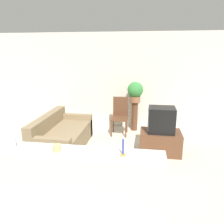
{
  "coord_description": "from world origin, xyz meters",
  "views": [
    {
      "loc": [
        1.05,
        -2.84,
        2.18
      ],
      "look_at": [
        0.35,
        1.88,
        0.85
      ],
      "focal_mm": 35.0,
      "sensor_mm": 36.0,
      "label": 1
    }
  ],
  "objects_px": {
    "television": "(161,120)",
    "decorative_bowl": "(8,144)",
    "potted_plant": "(135,91)",
    "couch": "(62,136)",
    "wooden_chair": "(120,114)"
  },
  "relations": [
    {
      "from": "couch",
      "to": "wooden_chair",
      "type": "relative_size",
      "value": 1.81
    },
    {
      "from": "wooden_chair",
      "to": "potted_plant",
      "type": "distance_m",
      "value": 0.77
    },
    {
      "from": "television",
      "to": "decorative_bowl",
      "type": "relative_size",
      "value": 2.77
    },
    {
      "from": "television",
      "to": "potted_plant",
      "type": "height_order",
      "value": "potted_plant"
    },
    {
      "from": "wooden_chair",
      "to": "decorative_bowl",
      "type": "height_order",
      "value": "decorative_bowl"
    },
    {
      "from": "wooden_chair",
      "to": "potted_plant",
      "type": "xyz_separation_m",
      "value": [
        0.38,
        0.34,
        0.58
      ]
    },
    {
      "from": "potted_plant",
      "to": "decorative_bowl",
      "type": "distance_m",
      "value": 3.84
    },
    {
      "from": "wooden_chair",
      "to": "decorative_bowl",
      "type": "relative_size",
      "value": 4.91
    },
    {
      "from": "couch",
      "to": "wooden_chair",
      "type": "height_order",
      "value": "wooden_chair"
    },
    {
      "from": "television",
      "to": "wooden_chair",
      "type": "height_order",
      "value": "television"
    },
    {
      "from": "television",
      "to": "potted_plant",
      "type": "distance_m",
      "value": 1.56
    },
    {
      "from": "television",
      "to": "decorative_bowl",
      "type": "xyz_separation_m",
      "value": [
        -2.14,
        -2.15,
        0.24
      ]
    },
    {
      "from": "television",
      "to": "wooden_chair",
      "type": "relative_size",
      "value": 0.56
    },
    {
      "from": "couch",
      "to": "wooden_chair",
      "type": "distance_m",
      "value": 1.69
    },
    {
      "from": "couch",
      "to": "decorative_bowl",
      "type": "bearing_deg",
      "value": -87.4
    }
  ]
}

